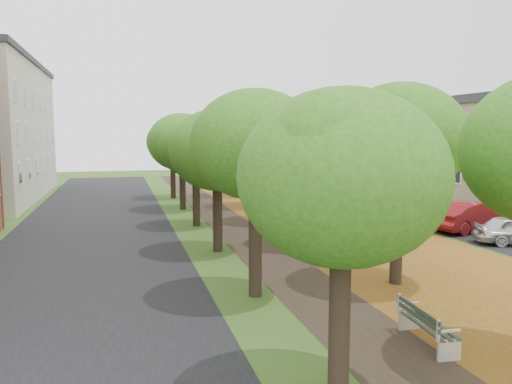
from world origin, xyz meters
TOP-DOWN VIEW (x-y plane):
  - ground at (0.00, 0.00)m, footprint 120.00×120.00m
  - street_asphalt at (-7.50, 15.00)m, footprint 8.00×70.00m
  - footpath at (0.00, 15.00)m, footprint 3.20×70.00m
  - leaf_verge at (5.00, 15.00)m, footprint 7.50×70.00m
  - parking_lot at (13.50, 16.00)m, footprint 9.00×16.00m
  - tree_row_west at (-2.20, 15.00)m, footprint 4.20×34.20m
  - tree_row_east at (2.60, 15.00)m, footprint 4.20×34.20m
  - bench at (0.71, 1.53)m, footprint 0.72×2.00m
  - car_red at (11.00, 12.92)m, footprint 4.85×2.67m
  - car_grey at (11.00, 15.22)m, footprint 4.84×3.35m
  - car_white at (11.23, 16.76)m, footprint 5.80×3.62m

SIDE VIEW (x-z plane):
  - ground at x=0.00m, z-range 0.00..0.00m
  - street_asphalt at x=-7.50m, z-range 0.00..0.01m
  - parking_lot at x=13.50m, z-range 0.00..0.01m
  - footpath at x=0.00m, z-range 0.00..0.01m
  - leaf_verge at x=5.00m, z-range 0.00..0.01m
  - bench at x=0.71m, z-range 0.02..0.94m
  - car_grey at x=11.00m, z-range 0.00..1.30m
  - car_white at x=11.23m, z-range 0.00..1.49m
  - car_red at x=11.00m, z-range 0.00..1.52m
  - tree_row_west at x=-2.20m, z-range 1.32..7.57m
  - tree_row_east at x=2.60m, z-range 1.32..7.57m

